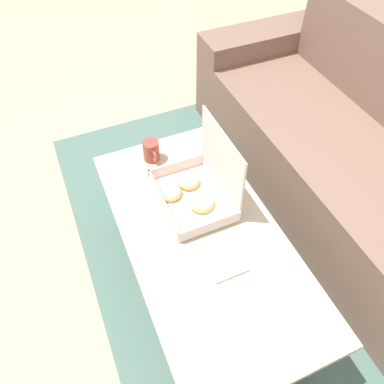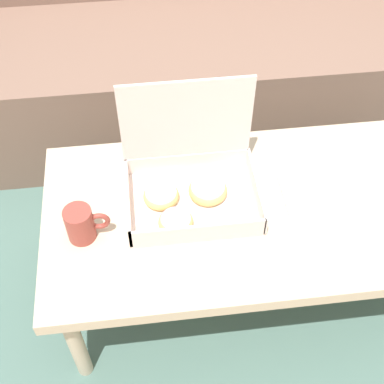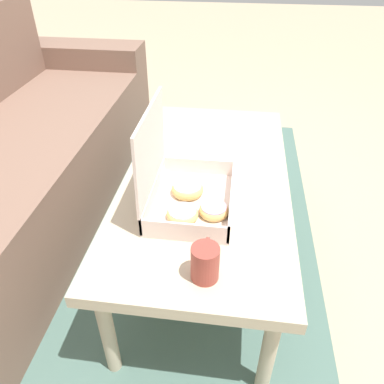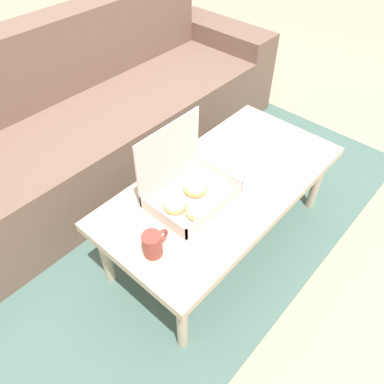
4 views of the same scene
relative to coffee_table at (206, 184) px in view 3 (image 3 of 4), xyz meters
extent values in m
plane|color=tan|center=(0.00, 0.16, -0.38)|extent=(12.00, 12.00, 0.00)
cube|color=#4C6B60|center=(0.00, 0.46, -0.37)|extent=(2.54, 1.85, 0.01)
cube|color=#7A5B4C|center=(0.00, 0.78, -0.16)|extent=(1.94, 0.56, 0.44)
cube|color=#7A5B4C|center=(1.09, 0.88, -0.09)|extent=(0.24, 0.76, 0.57)
cube|color=#C6B293|center=(0.00, 0.00, 0.02)|extent=(1.17, 0.58, 0.04)
cylinder|color=#C6B293|center=(-0.52, -0.23, -0.19)|extent=(0.04, 0.04, 0.38)
cylinder|color=#C6B293|center=(0.52, -0.23, -0.19)|extent=(0.04, 0.04, 0.38)
cylinder|color=#C6B293|center=(-0.52, 0.23, -0.19)|extent=(0.04, 0.04, 0.38)
cylinder|color=#C6B293|center=(0.52, 0.23, -0.19)|extent=(0.04, 0.04, 0.38)
cube|color=silver|center=(-0.18, 0.03, 0.04)|extent=(0.35, 0.26, 0.01)
cube|color=silver|center=(-0.18, -0.10, 0.08)|extent=(0.35, 0.01, 0.06)
cube|color=silver|center=(-0.18, 0.16, 0.08)|extent=(0.35, 0.01, 0.06)
cube|color=silver|center=(-0.35, 0.03, 0.08)|extent=(0.01, 0.26, 0.06)
cube|color=silver|center=(0.00, 0.03, 0.08)|extent=(0.01, 0.26, 0.06)
cube|color=silver|center=(-0.18, 0.16, 0.24)|extent=(0.35, 0.01, 0.26)
torus|color=#E0B266|center=(-0.13, 0.05, 0.07)|extent=(0.11, 0.11, 0.03)
cylinder|color=white|center=(-0.13, 0.05, 0.08)|extent=(0.09, 0.09, 0.02)
torus|color=#E0B266|center=(-0.23, -0.05, 0.06)|extent=(0.09, 0.09, 0.03)
cylinder|color=pink|center=(-0.23, -0.05, 0.07)|extent=(0.08, 0.08, 0.01)
torus|color=#E0B266|center=(-0.26, 0.05, 0.06)|extent=(0.10, 0.10, 0.03)
cylinder|color=white|center=(-0.26, 0.05, 0.07)|extent=(0.08, 0.08, 0.01)
cylinder|color=#993D33|center=(-0.47, -0.04, 0.09)|extent=(0.07, 0.07, 0.10)
torus|color=#993D33|center=(-0.42, -0.04, 0.10)|extent=(0.06, 0.01, 0.06)
cube|color=white|center=(0.14, 0.02, 0.05)|extent=(0.13, 0.13, 0.01)
camera|label=1|loc=(0.73, -0.36, 1.26)|focal=35.00mm
camera|label=2|loc=(-0.29, -0.88, 1.18)|focal=50.00mm
camera|label=3|loc=(-1.12, -0.10, 0.79)|focal=35.00mm
camera|label=4|loc=(-0.99, -0.70, 1.19)|focal=35.00mm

